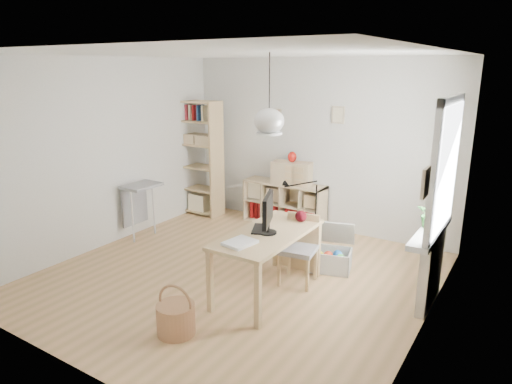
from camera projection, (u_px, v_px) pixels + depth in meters
The scene contains 20 objects.
ground at pixel (237, 276), 5.76m from camera, with size 4.50×4.50×0.00m, color tan.
room_shell at pixel (269, 121), 4.82m from camera, with size 4.50×4.50×4.50m.
window_unit at pixel (446, 168), 4.68m from camera, with size 0.07×1.16×1.46m.
radiator at pixel (431, 270), 5.01m from camera, with size 0.10×0.80×0.80m, color white.
windowsill at pixel (430, 232), 4.92m from camera, with size 0.22×1.20×0.06m, color white.
desk at pixel (268, 240), 5.18m from camera, with size 0.70×1.50×0.75m.
cube_shelf at pixel (284, 207), 7.61m from camera, with size 1.40×0.38×0.72m.
tall_bookshelf at pixel (199, 153), 7.98m from camera, with size 0.80×0.38×2.00m.
side_table at pixel (139, 195), 6.92m from camera, with size 0.40×0.55×0.85m.
chair at pixel (300, 245), 5.51m from camera, with size 0.47×0.47×0.84m.
wicker_basket at pixel (176, 318), 4.48m from camera, with size 0.38×0.38×0.53m.
storage_chest at pixel (331, 255), 5.95m from camera, with size 0.67×0.72×0.57m.
monitor at pixel (268, 212), 5.05m from camera, with size 0.24×0.49×0.45m.
keyboard at pixel (258, 229), 5.23m from camera, with size 0.13×0.34×0.02m, color black.
task_lamp at pixel (298, 193), 5.54m from camera, with size 0.44×0.16×0.47m.
yarn_ball at pixel (301, 216), 5.48m from camera, with size 0.14×0.14×0.14m, color #4F0A13.
paper_tray at pixel (240, 243), 4.80m from camera, with size 0.26×0.32×0.03m, color white.
drawer_chest at pixel (292, 173), 7.34m from camera, with size 0.63×0.29×0.36m, color tan.
red_vase at pixel (292, 157), 7.27m from camera, with size 0.14×0.14×0.17m, color #A2130D.
potted_plant at pixel (431, 214), 4.93m from camera, with size 0.28×0.24×0.31m, color #245E23.
Camera 1 is at (3.03, -4.32, 2.56)m, focal length 32.00 mm.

